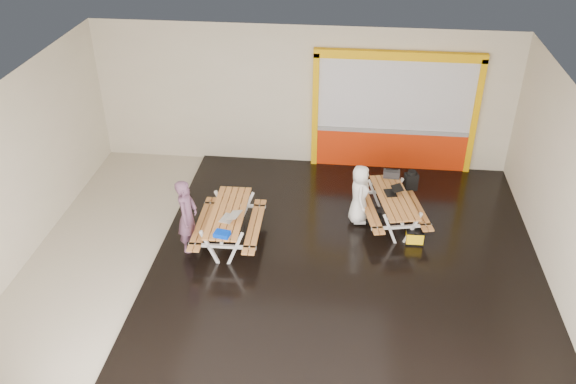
# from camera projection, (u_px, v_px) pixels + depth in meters

# --- Properties ---
(room) EXTENTS (10.02, 8.02, 3.52)m
(room) POSITION_uv_depth(u_px,v_px,m) (283.00, 183.00, 10.96)
(room) COLOR beige
(room) RESTS_ON ground
(deck) EXTENTS (7.50, 7.98, 0.05)m
(deck) POSITION_uv_depth(u_px,v_px,m) (346.00, 262.00, 11.75)
(deck) COLOR black
(deck) RESTS_ON room
(kiosk) EXTENTS (3.88, 0.16, 3.00)m
(kiosk) POSITION_uv_depth(u_px,v_px,m) (394.00, 115.00, 14.24)
(kiosk) COLOR red
(kiosk) RESTS_ON room
(picnic_table_left) EXTENTS (1.33, 1.93, 0.77)m
(picnic_table_left) POSITION_uv_depth(u_px,v_px,m) (229.00, 219.00, 12.02)
(picnic_table_left) COLOR #CA803C
(picnic_table_left) RESTS_ON deck
(picnic_table_right) EXTENTS (1.58, 2.03, 0.72)m
(picnic_table_right) POSITION_uv_depth(u_px,v_px,m) (393.00, 203.00, 12.57)
(picnic_table_right) COLOR #CA803C
(picnic_table_right) RESTS_ON deck
(person_left) EXTENTS (0.42, 0.60, 1.58)m
(person_left) POSITION_uv_depth(u_px,v_px,m) (187.00, 216.00, 11.71)
(person_left) COLOR #65415B
(person_left) RESTS_ON deck
(person_right) EXTENTS (0.45, 0.66, 1.31)m
(person_right) POSITION_uv_depth(u_px,v_px,m) (359.00, 194.00, 12.50)
(person_right) COLOR white
(person_right) RESTS_ON deck
(laptop_left) EXTENTS (0.44, 0.41, 0.16)m
(laptop_left) POSITION_uv_depth(u_px,v_px,m) (230.00, 217.00, 11.67)
(laptop_left) COLOR silver
(laptop_left) RESTS_ON picnic_table_left
(laptop_right) EXTENTS (0.41, 0.38, 0.15)m
(laptop_right) POSITION_uv_depth(u_px,v_px,m) (393.00, 191.00, 12.57)
(laptop_right) COLOR black
(laptop_right) RESTS_ON picnic_table_right
(blue_pouch) EXTENTS (0.32, 0.25, 0.08)m
(blue_pouch) POSITION_uv_depth(u_px,v_px,m) (222.00, 234.00, 11.20)
(blue_pouch) COLOR #0030C9
(blue_pouch) RESTS_ON picnic_table_left
(toolbox) EXTENTS (0.36, 0.19, 0.21)m
(toolbox) POSITION_uv_depth(u_px,v_px,m) (391.00, 174.00, 13.12)
(toolbox) COLOR black
(toolbox) RESTS_ON picnic_table_right
(backpack) EXTENTS (0.32, 0.25, 0.47)m
(backpack) POSITION_uv_depth(u_px,v_px,m) (411.00, 181.00, 13.17)
(backpack) COLOR black
(backpack) RESTS_ON picnic_table_right
(dark_case) EXTENTS (0.34, 0.26, 0.12)m
(dark_case) POSITION_uv_depth(u_px,v_px,m) (374.00, 218.00, 12.89)
(dark_case) COLOR black
(dark_case) RESTS_ON deck
(fluke_bag) EXTENTS (0.36, 0.24, 0.31)m
(fluke_bag) POSITION_uv_depth(u_px,v_px,m) (415.00, 237.00, 12.16)
(fluke_bag) COLOR black
(fluke_bag) RESTS_ON deck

